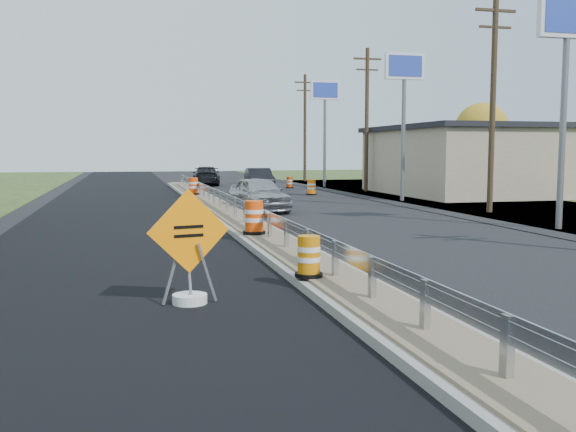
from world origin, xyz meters
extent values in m
plane|color=black|center=(0.00, 0.00, 0.00)|extent=(140.00, 140.00, 0.00)
cube|color=black|center=(-4.40, 10.00, 0.01)|extent=(7.20, 120.00, 0.01)
cube|color=gray|center=(0.00, 8.00, 0.09)|extent=(1.60, 55.00, 0.18)
cube|color=brown|center=(0.00, 8.00, 0.20)|extent=(1.25, 55.00, 0.05)
cube|color=silver|center=(0.00, -10.00, 0.58)|extent=(0.10, 0.15, 0.70)
cube|color=silver|center=(0.00, -8.00, 0.58)|extent=(0.10, 0.15, 0.70)
cube|color=silver|center=(0.00, -6.00, 0.58)|extent=(0.10, 0.15, 0.70)
cube|color=silver|center=(0.00, -4.00, 0.58)|extent=(0.10, 0.15, 0.70)
cube|color=silver|center=(0.00, -2.00, 0.58)|extent=(0.10, 0.15, 0.70)
cube|color=silver|center=(0.00, 0.00, 0.58)|extent=(0.10, 0.15, 0.70)
cube|color=silver|center=(0.00, 2.00, 0.58)|extent=(0.10, 0.15, 0.70)
cube|color=silver|center=(0.00, 4.00, 0.58)|extent=(0.10, 0.15, 0.70)
cube|color=silver|center=(0.00, 6.00, 0.58)|extent=(0.10, 0.15, 0.70)
cube|color=silver|center=(0.00, 8.00, 0.58)|extent=(0.10, 0.15, 0.70)
cube|color=silver|center=(0.00, 10.00, 0.58)|extent=(0.10, 0.15, 0.70)
cube|color=silver|center=(0.00, 12.00, 0.58)|extent=(0.10, 0.15, 0.70)
cube|color=silver|center=(0.00, 14.00, 0.58)|extent=(0.10, 0.15, 0.70)
cube|color=silver|center=(0.00, 16.00, 0.58)|extent=(0.10, 0.15, 0.70)
cube|color=silver|center=(0.00, 18.00, 0.58)|extent=(0.10, 0.15, 0.70)
cube|color=silver|center=(0.00, 20.00, 0.58)|extent=(0.10, 0.15, 0.70)
cube|color=silver|center=(0.00, 22.00, 0.58)|extent=(0.10, 0.15, 0.70)
cube|color=silver|center=(0.00, 24.00, 0.58)|extent=(0.10, 0.15, 0.70)
cube|color=silver|center=(0.00, 26.00, 0.58)|extent=(0.10, 0.15, 0.70)
cube|color=silver|center=(0.00, 28.00, 0.58)|extent=(0.10, 0.15, 0.70)
cube|color=silver|center=(0.00, 30.00, 0.58)|extent=(0.10, 0.15, 0.70)
cube|color=silver|center=(0.00, 32.00, 0.58)|extent=(0.10, 0.15, 0.70)
cube|color=silver|center=(0.00, 9.00, 0.78)|extent=(0.04, 46.00, 0.34)
cube|color=silver|center=(0.00, 9.00, 0.70)|extent=(0.06, 46.00, 0.03)
cube|color=silver|center=(0.00, 9.00, 0.86)|extent=(0.06, 46.00, 0.03)
cube|color=tan|center=(21.00, 20.00, 2.00)|extent=(18.00, 12.00, 4.00)
cube|color=black|center=(21.00, 20.00, 4.12)|extent=(18.50, 12.50, 0.30)
cube|color=black|center=(12.05, 20.00, 1.60)|extent=(0.08, 7.20, 2.20)
cylinder|color=slate|center=(10.50, 3.00, 3.40)|extent=(0.22, 0.22, 6.80)
cube|color=white|center=(10.50, 3.00, 7.20)|extent=(2.20, 0.25, 1.40)
cube|color=#263FB2|center=(10.50, 3.00, 7.20)|extent=(1.90, 0.30, 1.10)
cylinder|color=slate|center=(10.50, 16.00, 3.40)|extent=(0.22, 0.22, 6.80)
cube|color=white|center=(10.50, 16.00, 7.20)|extent=(2.20, 0.25, 1.40)
cube|color=#263FB2|center=(10.50, 16.00, 7.20)|extent=(1.90, 0.30, 1.10)
cylinder|color=slate|center=(10.50, 30.00, 3.40)|extent=(0.22, 0.22, 6.80)
cube|color=white|center=(10.50, 30.00, 7.20)|extent=(2.20, 0.25, 1.40)
cube|color=#263FB2|center=(10.50, 30.00, 7.20)|extent=(1.90, 0.30, 1.10)
cylinder|color=#473523|center=(11.50, 9.00, 4.70)|extent=(0.26, 0.26, 9.40)
cube|color=#473523|center=(11.50, 9.00, 8.70)|extent=(1.90, 0.12, 0.12)
cube|color=#473523|center=(11.50, 9.00, 8.00)|extent=(1.50, 0.10, 0.10)
cylinder|color=#473523|center=(11.50, 24.00, 4.70)|extent=(0.26, 0.26, 9.40)
cube|color=#473523|center=(11.50, 24.00, 8.70)|extent=(1.90, 0.12, 0.12)
cube|color=#473523|center=(11.50, 24.00, 8.00)|extent=(1.50, 0.10, 0.10)
cylinder|color=#473523|center=(11.50, 39.00, 4.70)|extent=(0.26, 0.26, 9.40)
cube|color=#473523|center=(11.50, 39.00, 8.70)|extent=(1.90, 0.12, 0.12)
cube|color=#473523|center=(11.50, 39.00, 8.00)|extent=(1.50, 0.10, 0.10)
cylinder|color=#473523|center=(26.00, 34.00, 1.54)|extent=(0.36, 0.36, 3.08)
sphere|color=gold|center=(26.00, 34.00, 4.55)|extent=(4.62, 4.62, 4.62)
cylinder|color=white|center=(-2.99, -4.78, 0.09)|extent=(0.62, 0.62, 0.18)
cube|color=slate|center=(-3.30, -4.78, 0.56)|extent=(0.37, 0.12, 1.08)
cube|color=slate|center=(-2.67, -4.78, 0.56)|extent=(0.37, 0.12, 1.08)
cube|color=slate|center=(-2.99, -4.73, 0.56)|extent=(0.10, 0.28, 1.10)
cube|color=orange|center=(-2.99, -4.78, 1.31)|extent=(1.47, 0.34, 1.50)
cube|color=black|center=(-2.99, -4.81, 1.39)|extent=(0.53, 0.12, 0.06)
cube|color=black|center=(-2.99, -4.81, 1.24)|extent=(0.53, 0.12, 0.06)
cylinder|color=black|center=(-0.55, -4.00, 0.27)|extent=(0.56, 0.56, 0.07)
cylinder|color=orange|center=(-0.55, -4.00, 0.66)|extent=(0.45, 0.45, 0.78)
cylinder|color=white|center=(-0.55, -4.00, 0.79)|extent=(0.46, 0.46, 0.10)
cylinder|color=white|center=(-0.55, -4.00, 0.58)|extent=(0.46, 0.46, 0.10)
cylinder|color=black|center=(-0.32, 2.71, 0.28)|extent=(0.68, 0.68, 0.09)
cylinder|color=#FF490A|center=(-0.32, 2.71, 0.75)|extent=(0.55, 0.55, 0.96)
cylinder|color=white|center=(-0.32, 2.71, 0.91)|extent=(0.56, 0.56, 0.13)
cylinder|color=white|center=(-0.32, 2.71, 0.66)|extent=(0.56, 0.56, 0.13)
cylinder|color=black|center=(-0.29, 20.64, 0.27)|extent=(0.66, 0.66, 0.09)
cylinder|color=#FF450A|center=(-0.29, 20.64, 0.73)|extent=(0.53, 0.53, 0.92)
cylinder|color=white|center=(-0.29, 20.64, 0.89)|extent=(0.54, 0.54, 0.12)
cylinder|color=white|center=(-0.29, 20.64, 0.65)|extent=(0.54, 0.54, 0.12)
cylinder|color=black|center=(7.12, 21.96, 0.04)|extent=(0.65, 0.65, 0.09)
cylinder|color=orange|center=(7.12, 21.96, 0.50)|extent=(0.52, 0.52, 0.90)
cylinder|color=white|center=(7.12, 21.96, 0.65)|extent=(0.53, 0.53, 0.12)
cylinder|color=white|center=(7.12, 21.96, 0.41)|extent=(0.53, 0.53, 0.12)
cylinder|color=black|center=(7.59, 29.25, 0.04)|extent=(0.56, 0.56, 0.07)
cylinder|color=#DA4009|center=(7.59, 29.25, 0.43)|extent=(0.45, 0.45, 0.78)
cylinder|color=white|center=(7.59, 29.25, 0.56)|extent=(0.46, 0.46, 0.10)
cylinder|color=white|center=(7.59, 29.25, 0.35)|extent=(0.46, 0.46, 0.10)
imported|color=#A9A9AE|center=(1.80, 12.28, 0.78)|extent=(2.40, 4.77, 1.56)
imported|color=black|center=(4.98, 27.63, 0.76)|extent=(1.86, 4.68, 1.51)
imported|color=black|center=(2.14, 34.57, 0.74)|extent=(2.59, 5.30, 1.48)
camera|label=1|loc=(-4.05, -16.09, 2.73)|focal=40.00mm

